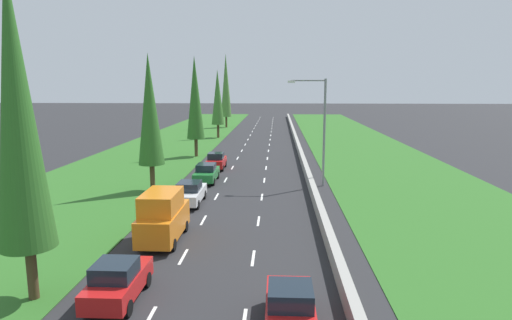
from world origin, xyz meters
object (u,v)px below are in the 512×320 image
Objects in this scene: orange_van_left_lane at (163,216)px; green_sedan_left_lane at (206,173)px; poplar_tree_third at (195,98)px; poplar_tree_second at (150,110)px; poplar_tree_nearest at (17,110)px; red_hatchback_left_lane at (118,281)px; white_sedan_left_lane at (190,193)px; street_light_mast at (320,125)px; red_hatchback_left_lane_sixth at (216,161)px; red_hatchback_right_lane at (290,307)px; poplar_tree_fourth at (218,97)px; poplar_tree_fifth at (226,86)px.

orange_van_left_lane is 1.09× the size of green_sedan_left_lane.
poplar_tree_second is at bearing -91.10° from poplar_tree_third.
green_sedan_left_lane is at bearing 81.01° from poplar_tree_nearest.
red_hatchback_left_lane is 0.80× the size of orange_van_left_lane.
white_sedan_left_lane is 22.27m from poplar_tree_third.
poplar_tree_second is 13.92m from street_light_mast.
white_sedan_left_lane is (-0.07, 7.65, -0.59)m from orange_van_left_lane.
red_hatchback_left_lane_sixth is at bearing -65.76° from poplar_tree_third.
poplar_tree_nearest is (-3.44, -21.75, 6.74)m from green_sedan_left_lane.
red_hatchback_left_lane is 6.95m from red_hatchback_right_lane.
poplar_tree_second is at bearing -90.64° from poplar_tree_fourth.
white_sedan_left_lane is at bearing 112.69° from red_hatchback_right_lane.
poplar_tree_second reaches higher than street_light_mast.
poplar_tree_fourth is 1.22× the size of street_light_mast.
poplar_tree_second is at bearing -169.56° from street_light_mast.
red_hatchback_right_lane is 0.43× the size of street_light_mast.
poplar_tree_fifth is (-0.67, 36.88, 1.39)m from poplar_tree_third.
poplar_tree_fourth reaches higher than red_hatchback_left_lane.
red_hatchback_left_lane is 72.97m from poplar_tree_fifth.
poplar_tree_nearest is at bearing -122.61° from street_light_mast.
red_hatchback_left_lane and red_hatchback_right_lane have the same top height.
poplar_tree_third is at bearing 96.98° from orange_van_left_lane.
poplar_tree_fourth is (0.41, 36.43, -0.00)m from poplar_tree_second.
poplar_tree_second is 54.29m from poplar_tree_fifth.
green_sedan_left_lane is 51.44m from poplar_tree_fifth.
street_light_mast is at bearing 54.89° from orange_van_left_lane.
poplar_tree_third reaches higher than red_hatchback_left_lane.
poplar_tree_nearest is 24.70m from street_light_mast.
red_hatchback_left_lane is 0.43× the size of street_light_mast.
poplar_tree_nearest is at bearing 179.96° from red_hatchback_left_lane.
white_sedan_left_lane is 7.28m from green_sedan_left_lane.
poplar_tree_third is (-3.45, 21.11, 6.20)m from white_sedan_left_lane.
poplar_tree_second reaches higher than poplar_tree_fourth.
poplar_tree_fifth is (-4.19, 44.70, 7.57)m from red_hatchback_left_lane_sixth.
red_hatchback_right_lane is at bearing -79.80° from poplar_tree_fourth.
red_hatchback_left_lane is 0.36× the size of poplar_tree_second.
orange_van_left_lane is 0.45× the size of poplar_tree_second.
poplar_tree_third is (-3.52, 28.76, 5.61)m from orange_van_left_lane.
red_hatchback_right_lane is at bearing -74.00° from green_sedan_left_lane.
orange_van_left_lane is 13.07m from poplar_tree_second.
poplar_tree_fourth reaches higher than orange_van_left_lane.
orange_van_left_lane is at bearing -71.30° from poplar_tree_second.
poplar_tree_nearest is (-3.44, 0.00, 6.72)m from red_hatchback_left_lane.
poplar_tree_second is 1.22× the size of street_light_mast.
red_hatchback_left_lane_sixth is 27.70m from poplar_tree_fourth.
poplar_tree_second is (-3.86, -9.55, 5.69)m from red_hatchback_left_lane_sixth.
poplar_tree_nearest reaches higher than green_sedan_left_lane.
poplar_tree_nearest is 18.24m from poplar_tree_second.
poplar_tree_nearest reaches higher than street_light_mast.
white_sedan_left_lane is at bearing -85.20° from poplar_tree_fourth.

